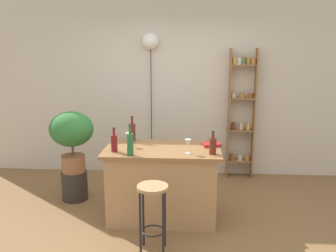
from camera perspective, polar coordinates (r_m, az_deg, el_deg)
name	(u,v)px	position (r m, az deg, el deg)	size (l,w,h in m)	color
ground	(161,229)	(4.40, -1.15, -15.71)	(12.00, 12.00, 0.00)	brown
back_wall	(170,88)	(5.85, 0.38, 6.00)	(6.40, 0.10, 2.80)	beige
kitchen_counter	(163,183)	(4.48, -0.85, -8.85)	(1.37, 0.78, 0.89)	tan
bar_stool	(153,204)	(3.75, -2.39, -12.01)	(0.31, 0.31, 0.72)	black
spice_shelf	(241,112)	(5.79, 11.36, 2.22)	(0.40, 0.18, 2.02)	olive
plant_stool	(75,185)	(5.22, -14.31, -8.92)	(0.35, 0.35, 0.40)	#2D2823
potted_plant	(72,134)	(5.00, -14.78, -1.20)	(0.58, 0.52, 0.82)	#935B3D
bottle_sauce_amber	(213,145)	(4.11, 6.98, -3.02)	(0.08, 0.08, 0.26)	#5B2319
bottle_soda_blue	(130,144)	(4.05, -5.90, -2.75)	(0.07, 0.07, 0.35)	#236638
bottle_wine_red	(132,131)	(4.65, -5.57, -0.84)	(0.08, 0.08, 0.32)	#5B2319
bottle_vinegar	(114,143)	(4.21, -8.37, -2.58)	(0.07, 0.07, 0.28)	maroon
wine_glass_left	(188,143)	(4.10, 3.12, -2.71)	(0.07, 0.07, 0.16)	silver
wine_glass_center	(128,137)	(4.41, -6.18, -1.66)	(0.07, 0.07, 0.16)	silver
cookbook	(211,145)	(4.44, 6.79, -2.88)	(0.21, 0.15, 0.04)	maroon
pendant_globe_light	(151,42)	(5.72, -2.72, 12.88)	(0.26, 0.26, 2.25)	black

